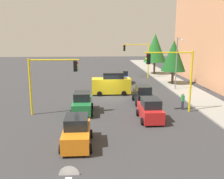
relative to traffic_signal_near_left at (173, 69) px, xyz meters
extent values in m
plane|color=#353538|center=(-6.00, -5.72, -4.13)|extent=(120.00, 120.00, 0.00)
cube|color=gray|center=(-11.00, 4.78, -4.06)|extent=(80.00, 4.00, 0.15)
cube|color=silver|center=(6.30, -8.72, -4.13)|extent=(2.20, 0.36, 0.01)
cone|color=silver|center=(5.00, -8.72, -4.13)|extent=(0.01, 1.10, 1.10)
cone|color=silver|center=(11.00, -8.72, -4.13)|extent=(0.01, 1.10, 1.10)
cylinder|color=yellow|center=(0.00, 1.78, -1.21)|extent=(0.18, 0.18, 5.85)
cylinder|color=yellow|center=(0.00, -0.47, 1.57)|extent=(0.12, 4.50, 0.12)
cube|color=black|center=(0.00, -2.36, 0.99)|extent=(0.36, 0.32, 0.96)
sphere|color=red|center=(0.00, -2.54, 1.29)|extent=(0.18, 0.18, 0.18)
sphere|color=yellow|center=(0.00, -2.54, 0.99)|extent=(0.18, 0.18, 0.18)
sphere|color=green|center=(0.00, -2.54, 0.69)|extent=(0.18, 0.18, 0.18)
cylinder|color=yellow|center=(-20.00, 1.78, -1.20)|extent=(0.18, 0.18, 5.86)
cylinder|color=yellow|center=(-20.00, -0.47, 1.58)|extent=(0.12, 4.50, 0.12)
cube|color=black|center=(-20.00, -2.36, 1.00)|extent=(0.36, 0.32, 0.96)
sphere|color=red|center=(-20.00, -2.54, 1.30)|extent=(0.18, 0.18, 0.18)
sphere|color=yellow|center=(-20.00, -2.54, 1.00)|extent=(0.18, 0.18, 0.18)
sphere|color=green|center=(-20.00, -2.54, 0.70)|extent=(0.18, 0.18, 0.18)
cylinder|color=yellow|center=(0.00, -13.22, -1.51)|extent=(0.18, 0.18, 5.24)
cylinder|color=yellow|center=(0.00, -10.97, 0.96)|extent=(0.12, 4.50, 0.12)
cube|color=black|center=(0.00, -9.08, 0.38)|extent=(0.36, 0.32, 0.96)
sphere|color=red|center=(0.00, -8.90, 0.68)|extent=(0.18, 0.18, 0.18)
sphere|color=yellow|center=(0.00, -8.90, 0.38)|extent=(0.18, 0.18, 0.18)
sphere|color=green|center=(0.00, -8.90, 0.08)|extent=(0.18, 0.18, 0.18)
cylinder|color=slate|center=(-10.00, 3.48, -0.63)|extent=(0.14, 0.14, 7.00)
cylinder|color=slate|center=(-9.10, 3.48, 2.67)|extent=(1.80, 0.10, 0.10)
ellipsoid|color=silver|center=(-8.20, 3.48, 2.52)|extent=(0.56, 0.28, 0.20)
cylinder|color=brown|center=(-14.00, 4.28, -3.00)|extent=(0.36, 0.36, 2.26)
cone|color=#19511E|center=(-14.00, 4.28, 0.18)|extent=(3.61, 3.61, 4.51)
cylinder|color=brown|center=(-24.00, 3.78, -2.84)|extent=(0.36, 0.36, 2.58)
cone|color=#1E6023|center=(-24.00, 3.78, 0.83)|extent=(4.13, 4.13, 5.17)
cube|color=yellow|center=(-8.00, -5.32, -3.04)|extent=(1.90, 4.80, 1.85)
cube|color=black|center=(-8.00, -5.08, -1.74)|extent=(1.67, 2.50, 0.76)
cylinder|color=black|center=(-6.99, -6.80, -3.83)|extent=(0.20, 0.60, 0.60)
cylinder|color=black|center=(-9.01, -6.80, -3.83)|extent=(0.20, 0.60, 0.60)
cylinder|color=black|center=(-6.99, -3.83, -3.83)|extent=(0.20, 0.60, 0.60)
cylinder|color=black|center=(-9.01, -3.83, -3.83)|extent=(0.20, 0.60, 0.60)
cube|color=#1E7238|center=(-0.30, -8.57, -3.44)|extent=(4.12, 1.72, 1.05)
cube|color=black|center=(-0.50, -8.57, -2.54)|extent=(2.14, 1.51, 0.76)
cylinder|color=black|center=(0.98, -7.65, -3.83)|extent=(0.60, 0.20, 0.60)
cylinder|color=black|center=(0.98, -9.48, -3.83)|extent=(0.60, 0.20, 0.60)
cylinder|color=black|center=(-1.57, -7.65, -3.83)|extent=(0.60, 0.20, 0.60)
cylinder|color=black|center=(-1.57, -9.48, -3.83)|extent=(0.60, 0.20, 0.60)
cube|color=red|center=(2.23, -2.56, -3.44)|extent=(3.93, 1.67, 1.05)
cube|color=black|center=(2.43, -2.56, -2.54)|extent=(2.04, 1.47, 0.76)
cylinder|color=black|center=(1.01, -3.45, -3.83)|extent=(0.60, 0.20, 0.60)
cylinder|color=black|center=(1.01, -1.66, -3.83)|extent=(0.60, 0.20, 0.60)
cylinder|color=black|center=(3.45, -3.45, -3.83)|extent=(0.60, 0.20, 0.60)
cylinder|color=black|center=(3.45, -1.66, -3.83)|extent=(0.60, 0.20, 0.60)
cube|color=blue|center=(-15.79, -3.10, -3.44)|extent=(3.90, 1.62, 1.05)
cube|color=black|center=(-15.59, -3.10, -2.54)|extent=(2.03, 1.42, 0.76)
cylinder|color=black|center=(-17.00, -3.97, -3.83)|extent=(0.60, 0.20, 0.60)
cylinder|color=black|center=(-17.00, -2.23, -3.83)|extent=(0.60, 0.20, 0.60)
cylinder|color=black|center=(-14.58, -3.97, -3.83)|extent=(0.60, 0.20, 0.60)
cylinder|color=black|center=(-14.58, -2.23, -3.83)|extent=(0.60, 0.20, 0.60)
cube|color=orange|center=(7.15, -8.56, -3.44)|extent=(3.96, 1.73, 1.05)
cube|color=black|center=(6.96, -8.56, -2.54)|extent=(2.06, 1.53, 0.76)
cylinder|color=black|center=(8.38, -7.64, -3.83)|extent=(0.60, 0.20, 0.60)
cylinder|color=black|center=(8.38, -9.49, -3.83)|extent=(0.60, 0.20, 0.60)
cylinder|color=black|center=(5.93, -7.64, -3.83)|extent=(0.60, 0.20, 0.60)
cylinder|color=black|center=(5.93, -9.49, -3.83)|extent=(0.60, 0.20, 0.60)
cube|color=black|center=(-3.47, -2.15, -3.44)|extent=(4.03, 1.65, 1.05)
cube|color=black|center=(-3.27, -2.15, -2.54)|extent=(2.10, 1.45, 0.76)
cylinder|color=black|center=(-4.72, -3.04, -3.83)|extent=(0.60, 0.20, 0.60)
cylinder|color=black|center=(-4.72, -1.27, -3.83)|extent=(0.60, 0.20, 0.60)
cylinder|color=black|center=(-2.22, -3.04, -3.83)|extent=(0.60, 0.20, 0.60)
cylinder|color=black|center=(-2.22, -1.27, -3.83)|extent=(0.60, 0.20, 0.60)
cylinder|color=#262638|center=(-0.70, 1.38, -3.71)|extent=(0.16, 0.16, 0.85)
cylinder|color=#262638|center=(-0.90, 1.38, -3.71)|extent=(0.16, 0.16, 0.85)
cube|color=green|center=(-0.80, 1.38, -2.98)|extent=(0.40, 0.24, 0.60)
sphere|color=tan|center=(-0.80, 1.38, -2.54)|extent=(0.22, 0.22, 0.22)
camera|label=1|loc=(23.55, -7.25, 3.16)|focal=41.38mm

